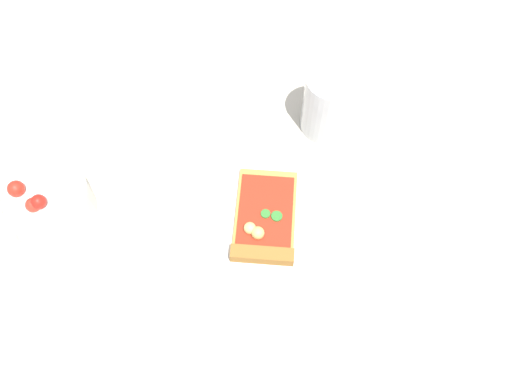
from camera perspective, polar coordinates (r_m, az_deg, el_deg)
ground_plane at (r=0.78m, az=-3.93°, el=-3.64°), size 2.40×2.40×0.00m
plate at (r=0.78m, az=-1.63°, el=-2.71°), size 0.25×0.25×0.01m
pizza_slice_main at (r=0.76m, az=0.88°, el=-3.43°), size 0.10×0.16×0.03m
salad_bowl at (r=0.81m, az=-21.76°, el=-1.14°), size 0.13×0.13×0.08m
soda_glass at (r=0.83m, az=7.85°, el=9.47°), size 0.08×0.08×0.11m
paper_napkin at (r=0.79m, az=15.73°, el=-6.88°), size 0.12×0.11×0.00m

